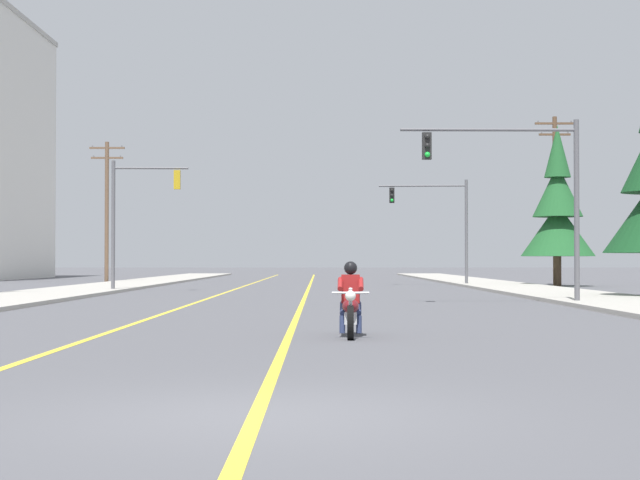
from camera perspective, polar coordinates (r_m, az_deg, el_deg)
ground_plane at (r=9.83m, az=-3.30°, el=-9.80°), size 400.00×400.00×0.00m
lane_stripe_center at (r=54.72m, az=-0.41°, el=-2.70°), size 0.16×100.00×0.01m
lane_stripe_left at (r=54.89m, az=-4.31°, el=-2.69°), size 0.16×100.00×0.01m
sidewalk_kerb_right at (r=50.75m, az=11.78°, el=-2.72°), size 4.40×110.00×0.14m
sidewalk_kerb_left at (r=51.00m, az=-12.64°, el=-2.71°), size 4.40×110.00×0.14m
motorcycle_with_rider at (r=19.69m, az=1.96°, el=-3.75°), size 0.70×2.19×1.46m
traffic_signal_near_right at (r=34.59m, az=11.64°, el=3.32°), size 6.00×0.43×6.20m
traffic_signal_near_left at (r=48.68m, az=-10.17°, el=1.85°), size 3.62×0.44×6.20m
traffic_signal_mid_right at (r=59.64m, az=7.03°, el=1.39°), size 5.19×0.45×6.20m
utility_pole_right_far at (r=60.97m, az=13.31°, el=2.49°), size 2.31×0.26×9.92m
utility_pole_left_far at (r=67.53m, az=-11.67°, el=1.85°), size 2.29×0.26×9.23m
conifer_tree_right_verge_far at (r=59.65m, az=13.45°, el=1.53°), size 4.21×4.21×9.26m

